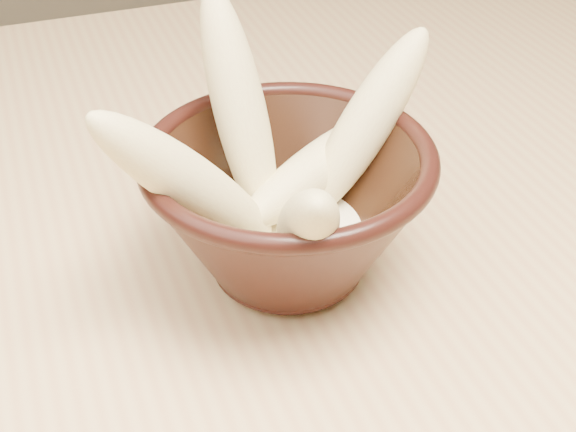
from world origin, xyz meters
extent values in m
cube|color=tan|center=(0.00, 0.00, 0.73)|extent=(1.20, 0.80, 0.04)
cylinder|color=#A67953|center=(0.54, 0.34, 0.35)|extent=(0.05, 0.05, 0.71)
cylinder|color=black|center=(0.10, -0.08, 0.76)|extent=(0.08, 0.08, 0.01)
cylinder|color=black|center=(0.10, -0.08, 0.77)|extent=(0.08, 0.08, 0.01)
torus|color=black|center=(0.10, -0.08, 0.84)|extent=(0.18, 0.18, 0.01)
cylinder|color=#F6EBC6|center=(0.10, -0.08, 0.78)|extent=(0.10, 0.10, 0.01)
ellipsoid|color=#E3C486|center=(0.08, -0.03, 0.85)|extent=(0.05, 0.10, 0.15)
ellipsoid|color=#E3C486|center=(0.03, -0.08, 0.84)|extent=(0.13, 0.05, 0.13)
ellipsoid|color=#E3C486|center=(0.16, -0.06, 0.84)|extent=(0.12, 0.06, 0.13)
ellipsoid|color=#E3C486|center=(0.13, -0.05, 0.81)|extent=(0.15, 0.10, 0.05)
ellipsoid|color=#E3C486|center=(0.09, -0.13, 0.83)|extent=(0.06, 0.11, 0.11)
camera|label=1|loc=(-0.04, -0.45, 1.09)|focal=50.00mm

